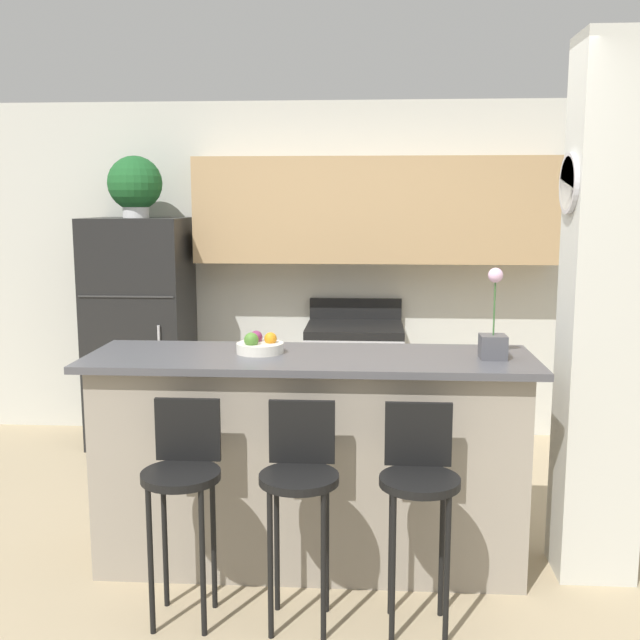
{
  "coord_description": "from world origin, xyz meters",
  "views": [
    {
      "loc": [
        0.28,
        -3.55,
        1.8
      ],
      "look_at": [
        0.0,
        0.76,
        1.12
      ],
      "focal_mm": 42.0,
      "sensor_mm": 36.0,
      "label": 1
    }
  ],
  "objects": [
    {
      "name": "fruit_bowl",
      "position": [
        -0.25,
        0.04,
        1.1
      ],
      "size": [
        0.23,
        0.23,
        0.11
      ],
      "color": "silver",
      "rests_on": "counter_bar"
    },
    {
      "name": "bar_stool_right",
      "position": [
        0.5,
        -0.54,
        0.63
      ],
      "size": [
        0.34,
        0.34,
        0.96
      ],
      "color": "black",
      "rests_on": "ground_plane"
    },
    {
      "name": "wall_back",
      "position": [
        0.14,
        2.12,
        1.48
      ],
      "size": [
        5.6,
        0.38,
        2.55
      ],
      "color": "silver",
      "rests_on": "ground_plane"
    },
    {
      "name": "trash_bin",
      "position": [
        -0.84,
        1.64,
        0.19
      ],
      "size": [
        0.28,
        0.28,
        0.38
      ],
      "color": "#59595B",
      "rests_on": "ground_plane"
    },
    {
      "name": "potted_plant_on_fridge",
      "position": [
        -1.41,
        1.84,
        1.92
      ],
      "size": [
        0.39,
        0.39,
        0.44
      ],
      "color": "silver",
      "rests_on": "refrigerator"
    },
    {
      "name": "stove_range",
      "position": [
        0.18,
        1.85,
        0.46
      ],
      "size": [
        0.7,
        0.63,
        1.07
      ],
      "color": "silver",
      "rests_on": "ground_plane"
    },
    {
      "name": "ground_plane",
      "position": [
        0.0,
        0.0,
        0.0
      ],
      "size": [
        14.0,
        14.0,
        0.0
      ],
      "primitive_type": "plane",
      "color": "tan"
    },
    {
      "name": "bar_stool_left",
      "position": [
        -0.5,
        -0.54,
        0.63
      ],
      "size": [
        0.34,
        0.34,
        0.96
      ],
      "color": "black",
      "rests_on": "ground_plane"
    },
    {
      "name": "pillar_right",
      "position": [
        1.38,
        -0.01,
        1.28
      ],
      "size": [
        0.38,
        0.32,
        2.55
      ],
      "color": "silver",
      "rests_on": "ground_plane"
    },
    {
      "name": "refrigerator",
      "position": [
        -1.41,
        1.84,
        0.84
      ],
      "size": [
        0.72,
        0.63,
        1.69
      ],
      "color": "black",
      "rests_on": "ground_plane"
    },
    {
      "name": "orchid_vase",
      "position": [
        0.88,
        -0.02,
        1.18
      ],
      "size": [
        0.12,
        0.12,
        0.43
      ],
      "color": "#4C4C51",
      "rests_on": "counter_bar"
    },
    {
      "name": "bar_stool_mid",
      "position": [
        0.0,
        -0.54,
        0.63
      ],
      "size": [
        0.34,
        0.34,
        0.96
      ],
      "color": "black",
      "rests_on": "ground_plane"
    },
    {
      "name": "counter_bar",
      "position": [
        0.0,
        0.0,
        0.54
      ],
      "size": [
        2.18,
        0.67,
        1.07
      ],
      "color": "gray",
      "rests_on": "ground_plane"
    }
  ]
}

